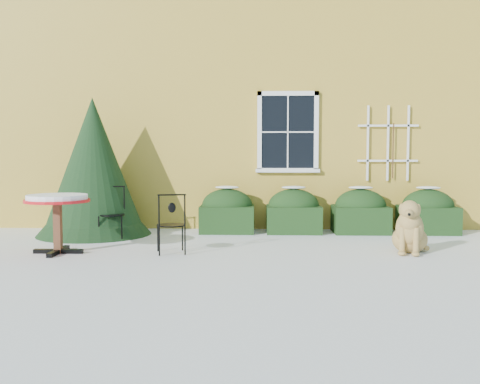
{
  "coord_description": "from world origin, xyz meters",
  "views": [
    {
      "loc": [
        0.28,
        -7.87,
        1.52
      ],
      "look_at": [
        0.0,
        1.0,
        0.9
      ],
      "focal_mm": 40.0,
      "sensor_mm": 36.0,
      "label": 1
    }
  ],
  "objects_px": {
    "bistro_table": "(57,205)",
    "dog": "(410,231)",
    "patio_chair_near": "(171,224)",
    "patio_chair_far": "(112,213)",
    "evergreen_shrub": "(94,180)"
  },
  "relations": [
    {
      "from": "bistro_table",
      "to": "patio_chair_near",
      "type": "bearing_deg",
      "value": 1.24
    },
    {
      "from": "patio_chair_far",
      "to": "bistro_table",
      "type": "bearing_deg",
      "value": -114.74
    },
    {
      "from": "patio_chair_near",
      "to": "bistro_table",
      "type": "bearing_deg",
      "value": -12.56
    },
    {
      "from": "bistro_table",
      "to": "dog",
      "type": "xyz_separation_m",
      "value": [
        5.42,
        0.17,
        -0.41
      ]
    },
    {
      "from": "bistro_table",
      "to": "patio_chair_near",
      "type": "relative_size",
      "value": 1.05
    },
    {
      "from": "patio_chair_near",
      "to": "patio_chair_far",
      "type": "distance_m",
      "value": 1.89
    },
    {
      "from": "patio_chair_near",
      "to": "patio_chair_far",
      "type": "height_order",
      "value": "patio_chair_far"
    },
    {
      "from": "bistro_table",
      "to": "dog",
      "type": "distance_m",
      "value": 5.44
    },
    {
      "from": "evergreen_shrub",
      "to": "patio_chair_near",
      "type": "xyz_separation_m",
      "value": [
        1.78,
        -1.91,
        -0.58
      ]
    },
    {
      "from": "patio_chair_far",
      "to": "dog",
      "type": "distance_m",
      "value": 5.12
    },
    {
      "from": "patio_chair_near",
      "to": "evergreen_shrub",
      "type": "bearing_deg",
      "value": -60.84
    },
    {
      "from": "evergreen_shrub",
      "to": "bistro_table",
      "type": "height_order",
      "value": "evergreen_shrub"
    },
    {
      "from": "patio_chair_far",
      "to": "dog",
      "type": "bearing_deg",
      "value": -21.01
    },
    {
      "from": "bistro_table",
      "to": "patio_chair_near",
      "type": "height_order",
      "value": "patio_chair_near"
    },
    {
      "from": "evergreen_shrub",
      "to": "patio_chair_far",
      "type": "distance_m",
      "value": 0.92
    }
  ]
}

